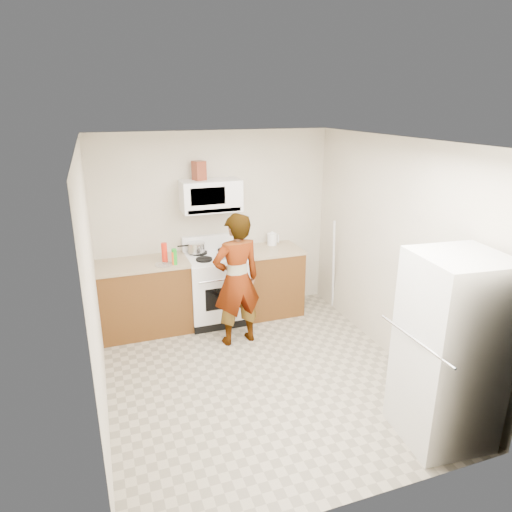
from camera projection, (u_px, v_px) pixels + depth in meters
name	position (u px, v px, depth m)	size (l,w,h in m)	color
floor	(260.00, 375.00, 4.99)	(3.60, 3.60, 0.00)	gray
back_wall	(216.00, 225.00, 6.19)	(3.20, 0.02, 2.50)	beige
right_wall	(394.00, 252.00, 5.09)	(0.02, 3.60, 2.50)	beige
cabinet_left	(145.00, 298.00, 5.85)	(1.12, 0.62, 0.90)	#573D14
counter_left	(142.00, 264.00, 5.70)	(1.14, 0.64, 0.04)	#9D826A
cabinet_right	(270.00, 282.00, 6.39)	(0.80, 0.62, 0.90)	#573D14
counter_right	(270.00, 250.00, 6.24)	(0.82, 0.64, 0.04)	#9D826A
gas_range	(216.00, 287.00, 6.13)	(0.76, 0.65, 1.13)	white
microwave	(211.00, 196.00, 5.85)	(0.76, 0.38, 0.40)	white
person	(237.00, 280.00, 5.45)	(0.60, 0.39, 1.64)	tan
fridge	(449.00, 350.00, 3.85)	(0.70, 0.70, 1.70)	silver
kettle	(272.00, 239.00, 6.38)	(0.14, 0.14, 0.16)	white
jug	(199.00, 171.00, 5.74)	(0.14, 0.14, 0.24)	maroon
saucepan	(196.00, 247.00, 6.02)	(0.23, 0.23, 0.12)	silver
tray	(228.00, 255.00, 5.93)	(0.25, 0.16, 0.05)	white
bottle_spray	(164.00, 253.00, 5.69)	(0.07, 0.07, 0.24)	red
bottle_hot_sauce	(174.00, 258.00, 5.60)	(0.05, 0.05, 0.17)	#ED521A
bottle_green_cap	(174.00, 257.00, 5.60)	(0.06, 0.06, 0.20)	#1B941D
pot_lid	(164.00, 265.00, 5.61)	(0.22, 0.22, 0.01)	white
broom	(333.00, 265.00, 6.34)	(0.03, 0.03, 1.36)	silver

